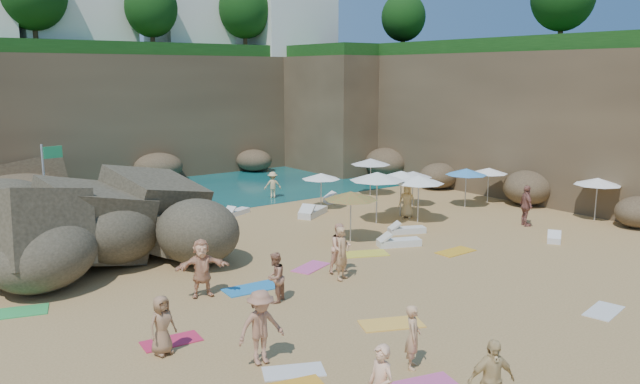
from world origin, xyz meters
TOP-DOWN VIEW (x-y plane):
  - ground at (0.00, 0.00)m, footprint 120.00×120.00m
  - seawater at (0.00, 30.00)m, footprint 120.00×120.00m
  - cliff_back at (2.00, 25.00)m, footprint 44.00×8.00m
  - cliff_right at (19.00, 8.00)m, footprint 8.00×30.00m
  - cliff_corner at (17.00, 20.00)m, footprint 10.00×12.00m
  - clifftop_buildings at (2.96, 25.79)m, footprint 28.48×9.48m
  - clifftop_trees at (4.78, 19.52)m, footprint 35.60×23.82m
  - rock_outcrop at (-7.38, 4.62)m, footprint 9.83×8.34m
  - flag_pole at (-7.46, 8.28)m, footprint 0.81×0.15m
  - parasol_0 at (5.70, 3.59)m, footprint 2.56×2.56m
  - parasol_1 at (7.64, 4.02)m, footprint 2.36×2.36m
  - parasol_2 at (9.87, 8.83)m, footprint 2.24×2.24m
  - parasol_4 at (9.72, 5.30)m, footprint 1.96×1.96m
  - parasol_5 at (5.44, 7.58)m, footprint 1.97×1.97m
  - parasol_6 at (2.72, 1.85)m, footprint 2.24×2.24m
  - parasol_8 at (13.73, 3.61)m, footprint 1.99×1.99m
  - parasol_9 at (7.40, 2.59)m, footprint 2.35×2.35m
  - parasol_10 at (11.79, 3.52)m, footprint 2.15×2.15m
  - parasol_11 at (14.44, -2.14)m, footprint 2.16×2.16m
  - lounger_0 at (1.31, 9.02)m, footprint 1.63×1.10m
  - lounger_1 at (7.35, 8.33)m, footprint 1.97×1.05m
  - lounger_2 at (4.25, 6.64)m, footprint 2.12×1.61m
  - lounger_3 at (3.88, 0.15)m, footprint 1.85×1.23m
  - lounger_4 at (5.59, 1.45)m, footprint 1.70×1.14m
  - lounger_5 at (9.79, -3.04)m, footprint 1.60×1.29m
  - towel_4 at (-1.83, -5.57)m, footprint 1.94×1.49m
  - towel_5 at (-5.62, -6.29)m, footprint 1.62×1.27m
  - towel_7 at (-7.26, -3.00)m, footprint 1.58×0.89m
  - towel_8 at (-3.53, -0.73)m, footprint 1.86×1.03m
  - towel_9 at (-0.66, -0.05)m, footprint 1.71×1.29m
  - towel_10 at (5.07, -1.81)m, footprint 1.62×0.84m
  - towel_11 at (-10.16, 1.59)m, footprint 1.99×1.37m
  - towel_12 at (2.01, 0.09)m, footprint 1.98×1.54m
  - towel_13 at (3.86, -8.59)m, footprint 1.65×1.05m
  - person_stand_0 at (-3.20, -7.77)m, footprint 0.67×0.66m
  - person_stand_1 at (-3.52, -2.18)m, footprint 0.96×0.91m
  - person_stand_2 at (5.00, 11.53)m, footprint 1.03×0.75m
  - person_stand_3 at (10.86, -0.84)m, footprint 0.95×1.19m
  - person_stand_4 at (7.67, 3.60)m, footprint 0.81×0.90m
  - person_stand_5 at (-0.84, 11.11)m, footprint 1.60×0.61m
  - person_lie_0 at (-6.01, -5.50)m, footprint 1.33×1.93m
  - person_lie_2 at (-7.72, -3.59)m, footprint 1.05×1.62m
  - person_lie_3 at (-5.12, -0.44)m, footprint 2.14×2.22m
  - person_lie_4 at (-0.58, -1.77)m, footprint 1.37×1.92m
  - person_lie_5 at (-0.19, -1.16)m, footprint 0.97×1.80m

SIDE VIEW (x-z plane):
  - ground at x=0.00m, z-range 0.00..0.00m
  - rock_outcrop at x=-7.38m, z-range -1.69..1.69m
  - seawater at x=0.00m, z-range 0.00..0.00m
  - towel_5 at x=-5.62m, z-range 0.00..0.03m
  - towel_7 at x=-7.26m, z-range 0.00..0.03m
  - towel_13 at x=3.86m, z-range 0.00..0.03m
  - towel_9 at x=-0.66m, z-range 0.00..0.03m
  - towel_10 at x=5.07m, z-range 0.00..0.03m
  - towel_4 at x=-1.83m, z-range 0.00..0.03m
  - towel_12 at x=2.01m, z-range 0.00..0.03m
  - towel_8 at x=-3.53m, z-range 0.00..0.03m
  - towel_11 at x=-10.16m, z-range 0.00..0.03m
  - lounger_0 at x=1.31m, z-range 0.00..0.24m
  - lounger_5 at x=9.79m, z-range 0.00..0.24m
  - lounger_4 at x=5.59m, z-range 0.00..0.25m
  - lounger_3 at x=3.88m, z-range 0.00..0.27m
  - lounger_1 at x=7.35m, z-range 0.00..0.29m
  - lounger_2 at x=4.25m, z-range 0.00..0.32m
  - person_lie_2 at x=-7.72m, z-range 0.00..0.40m
  - person_lie_4 at x=-0.58m, z-range 0.00..0.43m
  - person_lie_3 at x=-5.12m, z-range 0.00..0.49m
  - person_lie_0 at x=-6.01m, z-range 0.00..0.49m
  - person_lie_5 at x=-0.19m, z-range 0.00..0.66m
  - person_stand_2 at x=5.00m, z-range 0.00..1.47m
  - person_stand_0 at x=-3.20m, z-range 0.00..1.56m
  - person_stand_1 at x=-3.52m, z-range 0.00..1.56m
  - person_stand_4 at x=7.67m, z-range 0.00..1.63m
  - person_stand_5 at x=-0.84m, z-range 0.00..1.69m
  - person_stand_3 at x=10.86m, z-range 0.00..1.88m
  - parasol_4 at x=9.72m, z-range 0.77..2.63m
  - parasol_5 at x=5.44m, z-range 0.78..2.65m
  - parasol_8 at x=13.73m, z-range 0.79..2.66m
  - parasol_10 at x=11.79m, z-range 0.85..2.88m
  - parasol_11 at x=14.44m, z-range 0.85..2.90m
  - parasol_2 at x=9.87m, z-range 0.89..3.01m
  - parasol_6 at x=2.72m, z-range 0.89..3.01m
  - parasol_9 at x=7.40m, z-range 0.93..3.16m
  - parasol_1 at x=7.64m, z-range 0.93..3.17m
  - parasol_0 at x=5.70m, z-range 1.01..3.43m
  - flag_pole at x=-7.46m, z-range 0.58..4.75m
  - cliff_back at x=2.00m, z-range 0.00..8.00m
  - cliff_right at x=19.00m, z-range 0.00..8.00m
  - cliff_corner at x=17.00m, z-range 0.00..8.00m
  - clifftop_buildings at x=2.96m, z-range 7.74..14.74m
  - clifftop_trees at x=4.78m, z-range 9.06..13.46m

